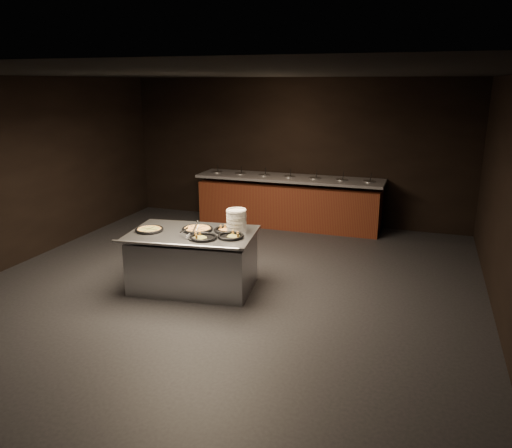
# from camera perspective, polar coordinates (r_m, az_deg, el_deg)

# --- Properties ---
(room) EXTENTS (7.02, 8.02, 2.92)m
(room) POSITION_cam_1_polar(r_m,az_deg,el_deg) (6.50, -4.46, 3.84)
(room) COLOR black
(room) RESTS_ON ground
(salad_bar) EXTENTS (3.70, 0.83, 1.18)m
(salad_bar) POSITION_cam_1_polar(r_m,az_deg,el_deg) (10.01, 3.74, 2.21)
(salad_bar) COLOR #4F2712
(salad_bar) RESTS_ON ground
(serving_counter) EXTENTS (1.83, 1.31, 0.82)m
(serving_counter) POSITION_cam_1_polar(r_m,az_deg,el_deg) (7.05, -7.17, -4.23)
(serving_counter) COLOR #A8AAAF
(serving_counter) RESTS_ON ground
(plate_stack) EXTENTS (0.27, 0.27, 0.31)m
(plate_stack) POSITION_cam_1_polar(r_m,az_deg,el_deg) (6.87, -2.24, 0.41)
(plate_stack) COLOR white
(plate_stack) RESTS_ON serving_counter
(pan_veggie_whole) EXTENTS (0.39, 0.39, 0.04)m
(pan_veggie_whole) POSITION_cam_1_polar(r_m,az_deg,el_deg) (7.07, -12.09, -0.62)
(pan_veggie_whole) COLOR black
(pan_veggie_whole) RESTS_ON serving_counter
(pan_cheese_whole) EXTENTS (0.43, 0.43, 0.04)m
(pan_cheese_whole) POSITION_cam_1_polar(r_m,az_deg,el_deg) (6.99, -6.71, -0.56)
(pan_cheese_whole) COLOR black
(pan_cheese_whole) RESTS_ON serving_counter
(pan_cheese_slices_a) EXTENTS (0.36, 0.36, 0.04)m
(pan_cheese_slices_a) POSITION_cam_1_polar(r_m,az_deg,el_deg) (6.91, -3.38, -0.68)
(pan_cheese_slices_a) COLOR black
(pan_cheese_slices_a) RESTS_ON serving_counter
(pan_cheese_slices_b) EXTENTS (0.37, 0.37, 0.04)m
(pan_cheese_slices_b) POSITION_cam_1_polar(r_m,az_deg,el_deg) (6.61, -6.05, -1.52)
(pan_cheese_slices_b) COLOR black
(pan_cheese_slices_b) RESTS_ON serving_counter
(pan_veggie_slices) EXTENTS (0.36, 0.36, 0.04)m
(pan_veggie_slices) POSITION_cam_1_polar(r_m,az_deg,el_deg) (6.63, -2.91, -1.39)
(pan_veggie_slices) COLOR black
(pan_veggie_slices) RESTS_ON serving_counter
(server_left) EXTENTS (0.11, 0.33, 0.16)m
(server_left) POSITION_cam_1_polar(r_m,az_deg,el_deg) (6.86, -6.83, -0.38)
(server_left) COLOR #A8AAAF
(server_left) RESTS_ON serving_counter
(server_right) EXTENTS (0.30, 0.19, 0.16)m
(server_right) POSITION_cam_1_polar(r_m,az_deg,el_deg) (6.65, -7.98, -0.99)
(server_right) COLOR #A8AAAF
(server_right) RESTS_ON serving_counter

